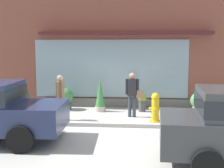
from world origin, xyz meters
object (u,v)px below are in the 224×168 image
(potted_plant_window_center, at_px, (65,98))
(potted_plant_window_right, at_px, (142,101))
(pedestrian_passerby, at_px, (60,94))
(potted_plant_low_front, at_px, (198,102))
(pedestrian_with_handbag, at_px, (133,92))
(potted_plant_corner_tall, at_px, (25,97))
(potted_plant_near_hydrant, at_px, (7,101))
(fire_hydrant, at_px, (155,108))
(potted_plant_by_entrance, at_px, (100,96))

(potted_plant_window_center, relative_size, potted_plant_window_right, 1.20)
(pedestrian_passerby, height_order, potted_plant_low_front, pedestrian_passerby)
(pedestrian_passerby, xyz_separation_m, potted_plant_window_right, (2.76, 1.70, -0.49))
(pedestrian_with_handbag, bearing_deg, pedestrian_passerby, -158.04)
(pedestrian_with_handbag, height_order, potted_plant_corner_tall, pedestrian_with_handbag)
(potted_plant_window_right, bearing_deg, potted_plant_near_hydrant, 176.41)
(potted_plant_low_front, bearing_deg, potted_plant_window_center, 178.57)
(pedestrian_passerby, distance_m, potted_plant_near_hydrant, 3.52)
(potted_plant_window_center, distance_m, potted_plant_window_right, 3.05)
(potted_plant_corner_tall, bearing_deg, potted_plant_window_right, -0.36)
(fire_hydrant, xyz_separation_m, pedestrian_passerby, (-3.18, -0.04, 0.41))
(pedestrian_with_handbag, relative_size, potted_plant_by_entrance, 1.25)
(potted_plant_low_front, relative_size, potted_plant_window_right, 1.07)
(fire_hydrant, bearing_deg, pedestrian_passerby, -179.29)
(fire_hydrant, distance_m, pedestrian_passerby, 3.20)
(potted_plant_by_entrance, xyz_separation_m, potted_plant_window_right, (1.61, 0.10, -0.20))
(potted_plant_corner_tall, xyz_separation_m, potted_plant_window_center, (1.58, 0.09, -0.04))
(potted_plant_low_front, xyz_separation_m, potted_plant_near_hydrant, (-7.66, 0.36, -0.17))
(fire_hydrant, xyz_separation_m, potted_plant_low_front, (1.70, 1.65, -0.07))
(potted_plant_window_right, distance_m, potted_plant_near_hydrant, 5.56)
(pedestrian_with_handbag, distance_m, potted_plant_near_hydrant, 5.41)
(potted_plant_window_center, xyz_separation_m, potted_plant_near_hydrant, (-2.50, 0.23, -0.21))
(pedestrian_passerby, height_order, potted_plant_window_right, pedestrian_passerby)
(potted_plant_window_center, distance_m, potted_plant_near_hydrant, 2.52)
(pedestrian_with_handbag, xyz_separation_m, potted_plant_window_right, (0.34, 0.97, -0.50))
(potted_plant_window_center, bearing_deg, potted_plant_low_front, -1.43)
(fire_hydrant, height_order, potted_plant_corner_tall, potted_plant_corner_tall)
(potted_plant_corner_tall, relative_size, potted_plant_window_right, 1.48)
(potted_plant_corner_tall, height_order, potted_plant_near_hydrant, potted_plant_corner_tall)
(pedestrian_with_handbag, distance_m, potted_plant_window_right, 1.14)
(pedestrian_with_handbag, relative_size, potted_plant_low_front, 2.05)
(potted_plant_low_front, xyz_separation_m, potted_plant_window_right, (-2.12, 0.01, -0.00))
(potted_plant_window_center, bearing_deg, pedestrian_with_handbag, -21.89)
(potted_plant_window_center, height_order, potted_plant_near_hydrant, potted_plant_window_center)
(potted_plant_window_right, bearing_deg, potted_plant_low_front, -0.29)
(potted_plant_window_center, xyz_separation_m, potted_plant_low_front, (5.17, -0.13, -0.04))
(fire_hydrant, relative_size, potted_plant_window_right, 1.37)
(potted_plant_by_entrance, relative_size, potted_plant_near_hydrant, 2.58)
(potted_plant_low_front, bearing_deg, potted_plant_by_entrance, -178.59)
(pedestrian_passerby, bearing_deg, potted_plant_low_front, 113.90)
(fire_hydrant, bearing_deg, potted_plant_by_entrance, 142.50)
(potted_plant_corner_tall, distance_m, potted_plant_by_entrance, 3.01)
(pedestrian_with_handbag, relative_size, potted_plant_corner_tall, 1.50)
(fire_hydrant, height_order, pedestrian_with_handbag, pedestrian_with_handbag)
(potted_plant_corner_tall, bearing_deg, pedestrian_with_handbag, -13.13)
(potted_plant_corner_tall, relative_size, potted_plant_low_front, 1.37)
(fire_hydrant, bearing_deg, potted_plant_near_hydrant, 161.37)
(pedestrian_with_handbag, height_order, potted_plant_by_entrance, pedestrian_with_handbag)
(pedestrian_passerby, bearing_deg, potted_plant_window_right, 126.45)
(potted_plant_window_center, height_order, potted_plant_by_entrance, potted_plant_by_entrance)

